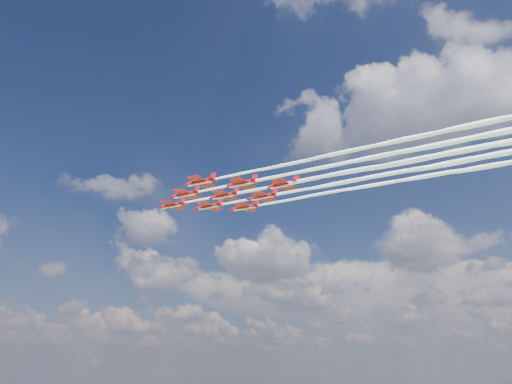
# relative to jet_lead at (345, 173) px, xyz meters

# --- Properties ---
(jet_lead) EXTENTS (126.56, 12.40, 2.91)m
(jet_lead) POSITION_rel_jet_lead_xyz_m (0.00, 0.00, 0.00)
(jet_lead) COLOR red
(jet_row2_port) EXTENTS (126.56, 12.40, 2.91)m
(jet_row2_port) POSITION_rel_jet_lead_xyz_m (10.42, -6.07, 0.00)
(jet_row2_port) COLOR red
(jet_row2_starb) EXTENTS (126.56, 12.40, 2.91)m
(jet_row2_starb) POSITION_rel_jet_lead_xyz_m (9.71, 7.15, 0.00)
(jet_row2_starb) COLOR red
(jet_row3_port) EXTENTS (126.56, 12.40, 2.91)m
(jet_row3_port) POSITION_rel_jet_lead_xyz_m (20.84, -12.15, 0.00)
(jet_row3_port) COLOR red
(jet_row3_centre) EXTENTS (126.56, 12.40, 2.91)m
(jet_row3_centre) POSITION_rel_jet_lead_xyz_m (20.13, 1.08, 0.00)
(jet_row3_centre) COLOR red
(jet_row3_starb) EXTENTS (126.56, 12.40, 2.91)m
(jet_row3_starb) POSITION_rel_jet_lead_xyz_m (19.42, 14.30, 0.00)
(jet_row3_starb) COLOR red
(jet_row4_port) EXTENTS (126.56, 12.40, 2.91)m
(jet_row4_port) POSITION_rel_jet_lead_xyz_m (30.55, -5.00, 0.00)
(jet_row4_port) COLOR red
(jet_row4_starb) EXTENTS (126.56, 12.40, 2.91)m
(jet_row4_starb) POSITION_rel_jet_lead_xyz_m (29.84, 8.23, 0.00)
(jet_row4_starb) COLOR red
(jet_tail) EXTENTS (126.56, 12.40, 2.91)m
(jet_tail) POSITION_rel_jet_lead_xyz_m (40.26, 2.15, 0.00)
(jet_tail) COLOR red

